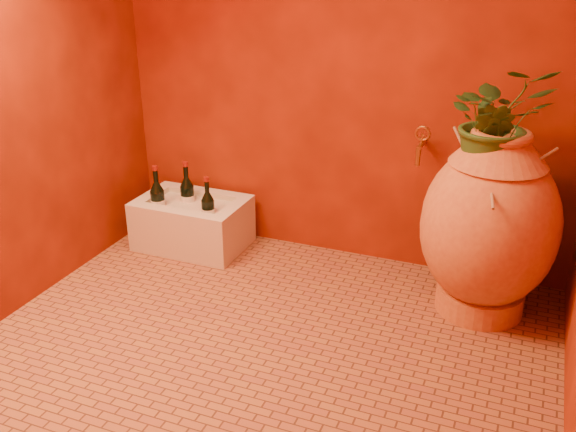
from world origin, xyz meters
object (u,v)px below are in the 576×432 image
at_px(amphora, 489,225).
at_px(wine_bottle_b, 188,198).
at_px(stone_basin, 193,224).
at_px(wall_tap, 421,143).
at_px(wine_bottle_a, 158,202).
at_px(wine_bottle_c, 208,211).

relative_size(amphora, wine_bottle_b, 2.67).
xyz_separation_m(amphora, stone_basin, (-1.65, 0.10, -0.31)).
bearing_deg(wall_tap, amphora, -33.31).
bearing_deg(amphora, wine_bottle_a, 179.51).
xyz_separation_m(stone_basin, wine_bottle_b, (-0.05, 0.04, 0.14)).
xyz_separation_m(wine_bottle_c, wall_tap, (1.11, 0.22, 0.46)).
height_order(amphora, wall_tap, amphora).
relative_size(wine_bottle_b, wall_tap, 1.84).
distance_m(wine_bottle_c, wall_tap, 1.23).
distance_m(stone_basin, wine_bottle_c, 0.21).
relative_size(amphora, wine_bottle_a, 2.66).
xyz_separation_m(amphora, wall_tap, (-0.39, 0.26, 0.28)).
distance_m(wine_bottle_b, wall_tap, 1.39).
relative_size(stone_basin, wine_bottle_b, 1.83).
relative_size(stone_basin, wine_bottle_a, 1.82).
bearing_deg(amphora, wine_bottle_c, 178.78).
bearing_deg(wine_bottle_c, stone_basin, 155.12).
bearing_deg(wine_bottle_c, amphora, -1.22).
relative_size(amphora, wall_tap, 4.92).
xyz_separation_m(stone_basin, wall_tap, (1.26, 0.16, 0.59)).
bearing_deg(wine_bottle_c, wall_tap, 11.38).
bearing_deg(stone_basin, wine_bottle_c, -24.88).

